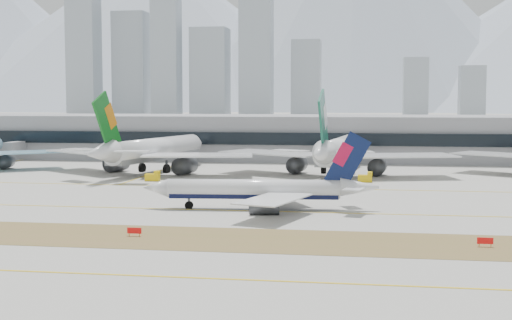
% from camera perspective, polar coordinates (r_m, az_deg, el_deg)
% --- Properties ---
extents(ground, '(3000.00, 3000.00, 0.00)m').
position_cam_1_polar(ground, '(137.54, -1.63, -3.74)').
color(ground, '#A5A29B').
rests_on(ground, ground).
extents(apron_markings, '(360.00, 122.22, 0.06)m').
position_cam_1_polar(apron_markings, '(85.99, -8.20, -9.01)').
color(apron_markings, olive).
rests_on(apron_markings, ground).
extents(taxiing_airliner, '(44.49, 38.51, 14.94)m').
position_cam_1_polar(taxiing_airliner, '(133.53, 0.51, -2.43)').
color(taxiing_airliner, white).
rests_on(taxiing_airliner, ground).
extents(widebody_eva, '(63.13, 62.79, 23.04)m').
position_cam_1_polar(widebody_eva, '(202.26, -8.31, 0.72)').
color(widebody_eva, white).
rests_on(widebody_eva, ground).
extents(widebody_cathay, '(65.43, 64.43, 23.47)m').
position_cam_1_polar(widebody_cathay, '(197.66, 6.53, 0.68)').
color(widebody_cathay, white).
rests_on(widebody_cathay, ground).
extents(terminal, '(280.00, 43.10, 15.00)m').
position_cam_1_polar(terminal, '(250.15, 3.11, 1.86)').
color(terminal, gray).
rests_on(terminal, ground).
extents(hold_sign_left, '(2.20, 0.15, 1.35)m').
position_cam_1_polar(hold_sign_left, '(109.14, -9.71, -5.60)').
color(hold_sign_left, red).
rests_on(hold_sign_left, ground).
extents(hold_sign_right, '(2.20, 0.15, 1.35)m').
position_cam_1_polar(hold_sign_right, '(104.99, 17.86, -6.18)').
color(hold_sign_right, red).
rests_on(hold_sign_right, ground).
extents(gse_b, '(3.55, 2.00, 2.60)m').
position_cam_1_polar(gse_b, '(182.10, -8.23, -1.34)').
color(gse_b, yellow).
rests_on(gse_b, ground).
extents(gse_c, '(3.55, 2.00, 2.60)m').
position_cam_1_polar(gse_c, '(179.77, 8.76, -1.43)').
color(gse_c, yellow).
rests_on(gse_c, ground).
extents(city_skyline, '(342.00, 49.80, 140.00)m').
position_cam_1_polar(city_skyline, '(602.39, -3.89, 7.63)').
color(city_skyline, '#99A4AE').
rests_on(city_skyline, ground).
extents(mountain_ridge, '(2830.00, 1120.00, 470.00)m').
position_cam_1_polar(mountain_ridge, '(1546.35, 9.18, 10.79)').
color(mountain_ridge, '#9EA8B7').
rests_on(mountain_ridge, ground).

